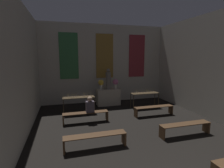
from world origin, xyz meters
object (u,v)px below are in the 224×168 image
Objects in this scene: flower_vase_right at (115,83)px; candle_rack_left at (79,99)px; candle_rack_right at (145,95)px; person_seated at (90,105)px; pew_second_left at (95,138)px; pew_back_right at (154,109)px; altar at (108,97)px; pew_second_right at (185,127)px; statue at (108,80)px; flower_vase_left at (101,83)px; pew_back_left at (86,115)px.

flower_vase_right is 0.36× the size of candle_rack_left.
person_seated is at bearing -157.89° from candle_rack_right.
pew_back_right is at bearing 34.40° from pew_second_left.
altar reaches higher than pew_second_left.
candle_rack_left is 3.69m from candle_rack_right.
pew_back_right is (0.00, 2.30, 0.00)m from pew_second_right.
flower_vase_right reaches higher than candle_rack_left.
flower_vase_right is 5.30m from pew_second_left.
person_seated is at bearing -74.91° from candle_rack_left.
pew_second_right is (3.53, -3.65, -0.42)m from candle_rack_left.
statue reaches higher than pew_second_right.
pew_second_left is (0.17, -3.65, -0.42)m from candle_rack_left.
statue is 2.11× the size of flower_vase_left.
candle_rack_left is 0.80× the size of pew_back_right.
statue is 2.11× the size of flower_vase_right.
pew_back_right is at bearing -49.09° from flower_vase_left.
pew_back_left is 2.83× the size of person_seated.
statue is at bearing 0.00° from altar.
statue reaches higher than candle_rack_right.
candle_rack_right is at bearing -30.90° from altar.
altar is 1.04m from statue.
pew_second_right is 4.07m from pew_back_left.
pew_back_right is (3.53, -1.35, -0.42)m from candle_rack_left.
candle_rack_left is at bearing 134.02° from pew_second_right.
person_seated reaches higher than candle_rack_left.
candle_rack_right reaches higher than pew_second_left.
flower_vase_left and flower_vase_right have the same top height.
pew_second_left is at bearing -94.85° from person_seated.
statue is at bearing 124.41° from pew_back_right.
candle_rack_left is 1.42m from pew_back_left.
person_seated is (0.36, -1.35, 0.01)m from candle_rack_left.
candle_rack_right is (1.39, -1.10, -0.58)m from flower_vase_right.
pew_second_left is at bearing -133.95° from candle_rack_right.
pew_second_right is 1.00× the size of pew_back_left.
candle_rack_right is 3.59m from person_seated.
pew_second_left is at bearing 180.00° from pew_second_right.
pew_second_left is (-1.68, -4.75, -1.20)m from statue.
altar is 2.38× the size of flower_vase_left.
pew_back_right is at bearing 0.00° from person_seated.
flower_vase_left is at bearing 114.09° from pew_second_right.
person_seated is at bearing -128.19° from flower_vase_right.
altar is 1.95× the size of person_seated.
candle_rack_left reaches higher than pew_second_left.
pew_second_right is at bearing -65.91° from flower_vase_left.
candle_rack_left is 0.80× the size of pew_back_left.
candle_rack_left is at bearing -141.84° from flower_vase_left.
pew_back_right is (1.23, -2.45, -1.00)m from flower_vase_right.
pew_second_right is (2.12, -4.75, -1.00)m from flower_vase_left.
flower_vase_left is at bearing 180.00° from flower_vase_right.
altar is 2.17m from candle_rack_left.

